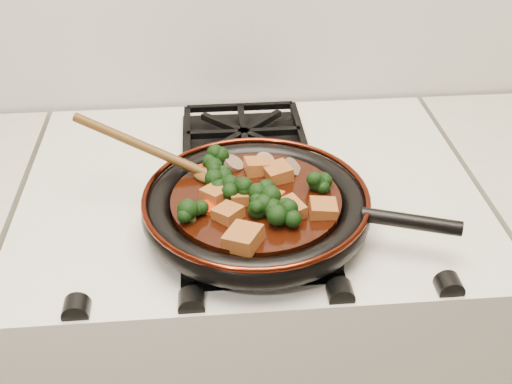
{
  "coord_description": "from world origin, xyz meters",
  "views": [
    {
      "loc": [
        -0.07,
        0.79,
        1.51
      ],
      "look_at": [
        -0.0,
        1.57,
        0.97
      ],
      "focal_mm": 45.0,
      "sensor_mm": 36.0,
      "label": 1
    }
  ],
  "objects": [
    {
      "name": "broccoli_floret_1",
      "position": [
        0.01,
        1.52,
        0.97
      ],
      "size": [
        0.08,
        0.08,
        0.05
      ],
      "primitive_type": null,
      "rotation": [
        -0.02,
        -0.05,
        2.47
      ],
      "color": "black",
      "rests_on": "braising_sauce"
    },
    {
      "name": "broccoli_floret_4",
      "position": [
        -0.05,
        1.59,
        0.97
      ],
      "size": [
        0.08,
        0.08,
        0.07
      ],
      "primitive_type": null,
      "rotation": [
        -0.17,
        -0.24,
        0.39
      ],
      "color": "black",
      "rests_on": "braising_sauce"
    },
    {
      "name": "tofu_cube_6",
      "position": [
        -0.03,
        1.46,
        0.97
      ],
      "size": [
        0.06,
        0.06,
        0.03
      ],
      "primitive_type": "cube",
      "rotation": [
        -0.03,
        0.11,
        2.6
      ],
      "color": "#935122",
      "rests_on": "braising_sauce"
    },
    {
      "name": "wooden_spoon",
      "position": [
        -0.12,
        1.65,
        0.98
      ],
      "size": [
        0.15,
        0.08,
        0.23
      ],
      "rotation": [
        0.0,
        0.0,
        2.79
      ],
      "color": "#4E3110",
      "rests_on": "braising_sauce"
    },
    {
      "name": "broccoli_floret_6",
      "position": [
        0.04,
        1.5,
        0.97
      ],
      "size": [
        0.08,
        0.08,
        0.06
      ],
      "primitive_type": null,
      "rotation": [
        0.11,
        -0.03,
        2.74
      ],
      "color": "black",
      "rests_on": "braising_sauce"
    },
    {
      "name": "broccoli_floret_8",
      "position": [
        -0.06,
        1.65,
        0.97
      ],
      "size": [
        0.07,
        0.07,
        0.08
      ],
      "primitive_type": null,
      "rotation": [
        0.24,
        0.21,
        1.55
      ],
      "color": "black",
      "rests_on": "braising_sauce"
    },
    {
      "name": "tofu_cube_5",
      "position": [
        0.04,
        1.62,
        0.97
      ],
      "size": [
        0.05,
        0.05,
        0.03
      ],
      "primitive_type": "cube",
      "rotation": [
        -0.09,
        0.05,
        1.86
      ],
      "color": "#935122",
      "rests_on": "braising_sauce"
    },
    {
      "name": "carrot_coin_2",
      "position": [
        -0.07,
        1.64,
        0.96
      ],
      "size": [
        0.03,
        0.03,
        0.02
      ],
      "primitive_type": "cylinder",
      "rotation": [
        -0.15,
        0.15,
        0.0
      ],
      "color": "#BE2A05",
      "rests_on": "braising_sauce"
    },
    {
      "name": "carrot_coin_0",
      "position": [
        -0.07,
        1.54,
        0.96
      ],
      "size": [
        0.03,
        0.03,
        0.01
      ],
      "primitive_type": "cylinder",
      "rotation": [
        0.07,
        0.2,
        0.0
      ],
      "color": "#BE2A05",
      "rests_on": "braising_sauce"
    },
    {
      "name": "mushroom_slice_3",
      "position": [
        0.02,
        1.66,
        0.97
      ],
      "size": [
        0.04,
        0.04,
        0.02
      ],
      "primitive_type": "cylinder",
      "rotation": [
        0.51,
        0.0,
        0.42
      ],
      "color": "brown",
      "rests_on": "braising_sauce"
    },
    {
      "name": "stove",
      "position": [
        0.0,
        1.69,
        0.45
      ],
      "size": [
        0.76,
        0.6,
        0.9
      ],
      "primitive_type": "cube",
      "color": "beige",
      "rests_on": "ground"
    },
    {
      "name": "skillet",
      "position": [
        0.0,
        1.57,
        0.94
      ],
      "size": [
        0.46,
        0.34,
        0.05
      ],
      "rotation": [
        0.0,
        0.0,
        -0.34
      ],
      "color": "black",
      "rests_on": "burner_grate_front"
    },
    {
      "name": "burner_grate_front",
      "position": [
        0.0,
        1.55,
        0.91
      ],
      "size": [
        0.23,
        0.23,
        0.03
      ],
      "primitive_type": null,
      "color": "black",
      "rests_on": "stove"
    },
    {
      "name": "tofu_cube_0",
      "position": [
        0.02,
        1.55,
        0.97
      ],
      "size": [
        0.05,
        0.05,
        0.02
      ],
      "primitive_type": "cube",
      "rotation": [
        -0.08,
        -0.02,
        0.91
      ],
      "color": "#935122",
      "rests_on": "braising_sauce"
    },
    {
      "name": "tofu_cube_7",
      "position": [
        0.01,
        1.64,
        0.97
      ],
      "size": [
        0.04,
        0.04,
        0.03
      ],
      "primitive_type": "cube",
      "rotation": [
        -0.12,
        0.08,
        0.11
      ],
      "color": "#935122",
      "rests_on": "braising_sauce"
    },
    {
      "name": "broccoli_floret_2",
      "position": [
        -0.03,
        1.57,
        0.97
      ],
      "size": [
        0.08,
        0.07,
        0.08
      ],
      "primitive_type": null,
      "rotation": [
        0.16,
        0.25,
        0.41
      ],
      "color": "black",
      "rests_on": "braising_sauce"
    },
    {
      "name": "tofu_cube_1",
      "position": [
        -0.02,
        1.56,
        0.97
      ],
      "size": [
        0.04,
        0.03,
        0.02
      ],
      "primitive_type": "cube",
      "rotation": [
        -0.07,
        0.04,
        0.05
      ],
      "color": "#935122",
      "rests_on": "braising_sauce"
    },
    {
      "name": "carrot_coin_3",
      "position": [
        0.04,
        1.52,
        0.96
      ],
      "size": [
        0.03,
        0.03,
        0.02
      ],
      "primitive_type": "cylinder",
      "rotation": [
        0.14,
        -0.35,
        0.0
      ],
      "color": "#BE2A05",
      "rests_on": "braising_sauce"
    },
    {
      "name": "mushroom_slice_2",
      "position": [
        -0.05,
        1.64,
        0.97
      ],
      "size": [
        0.03,
        0.04,
        0.02
      ],
      "primitive_type": "cylinder",
      "rotation": [
        0.62,
        0.0,
        1.4
      ],
      "color": "brown",
      "rests_on": "braising_sauce"
    },
    {
      "name": "tofu_cube_3",
      "position": [
        -0.04,
        1.52,
        0.97
      ],
      "size": [
        0.05,
        0.05,
        0.02
      ],
      "primitive_type": "cube",
      "rotation": [
        -0.1,
        0.03,
        0.8
      ],
      "color": "#935122",
      "rests_on": "braising_sauce"
    },
    {
      "name": "mushroom_slice_0",
      "position": [
        0.06,
        1.63,
        0.97
      ],
      "size": [
        0.04,
        0.04,
        0.03
      ],
      "primitive_type": "cylinder",
      "rotation": [
        0.75,
        0.0,
        1.23
      ],
      "color": "brown",
      "rests_on": "braising_sauce"
    },
    {
      "name": "tofu_cube_2",
      "position": [
        0.09,
        1.52,
        0.97
      ],
      "size": [
        0.04,
        0.04,
        0.02
      ],
      "primitive_type": "cube",
      "rotation": [
        -0.03,
        -0.07,
        3.07
      ],
      "color": "#935122",
      "rests_on": "braising_sauce"
    },
    {
      "name": "broccoli_floret_3",
      "position": [
        -0.05,
        1.61,
        0.97
      ],
      "size": [
        0.07,
        0.07,
        0.08
      ],
      "primitive_type": null,
      "rotation": [
        -0.22,
        -0.2,
        1.66
      ],
      "color": "black",
      "rests_on": "braising_sauce"
    },
    {
      "name": "mushroom_slice_1",
      "position": [
        -0.03,
        1.65,
        0.97
      ],
      "size": [
        0.04,
        0.04,
        0.02
      ],
      "primitive_type": "cylinder",
      "rotation": [
        0.52,
        0.0,
        1.32
      ],
      "color": "brown",
      "rests_on": "braising_sauce"
    },
    {
      "name": "tofu_cube_8",
      "position": [
        -0.06,
        1.57,
        0.97
      ],
      "size": [
        0.05,
        0.05,
        0.03
      ],
      "primitive_type": "cube",
      "rotation": [
        -0.07,
        0.04,
        0.77
      ],
      "color": "#935122",
      "rests_on": "braising_sauce"
    },
    {
      "name": "broccoli_floret_5",
      "position": [
        -0.1,
        1.52,
        0.97
      ],
      "size": [
        0.08,
        0.08,
        0.05
      ],
      "primitive_type": null,
      "rotation": [
        -0.06,
        -0.05,
        0.51
      ],
      "color": "black",
      "rests_on": "braising_sauce"
    },
    {
      "name": "tofu_cube_4",
      "position": [
        0.04,
        1.52,
        0.97
      ],
      "size": [
        0.05,
        0.05,
        0.03
      ],
      "primitive_type": "cube",
      "rotation": [
        -0.1,
        -0.03,
        1.99
      ],
      "color": "#935122",
      "rests_on": "braising_sauce"
    },
    {
      "name": "broccoli_floret_7",
      "position": [
        0.1,
        1.58,
        0.97
      ],
      "size": [
        0.07,
        0.07,
        0.06
      ],
      "primitive_type": null,
      "rotation": [
        -0.22,
        0.03,
        1.34
      ],
      "color": "black",
      "rests_on": "braising_sauce"
    },
    {
      "name": "broccoli_floret_0",
      "position": [
        0.01,
        1.55,
        0.97
      ],
      "size": [
        0.07,
        0.07,
        0.06
      ],
      "primitive_type": null,
      "rotation": [
        -0.07,
        -0.02,
        1.35
      ],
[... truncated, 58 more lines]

